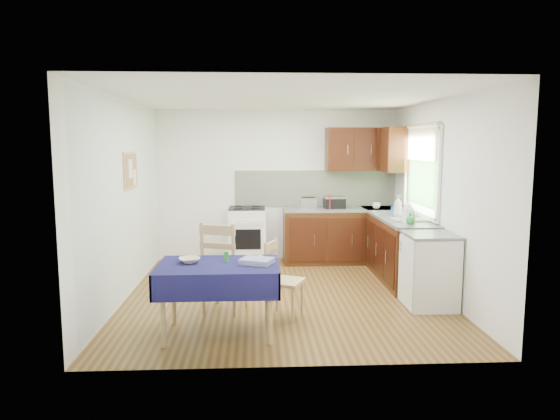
{
  "coord_description": "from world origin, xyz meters",
  "views": [
    {
      "loc": [
        -0.36,
        -6.23,
        1.92
      ],
      "look_at": [
        -0.05,
        0.12,
        1.09
      ],
      "focal_mm": 32.0,
      "sensor_mm": 36.0,
      "label": 1
    }
  ],
  "objects_px": {
    "kettle": "(408,214)",
    "chair_near": "(281,277)",
    "sandwich_press": "(334,202)",
    "dining_table": "(219,274)",
    "dish_rack": "(409,219)",
    "chair_far": "(223,264)",
    "toaster": "(308,203)"
  },
  "relations": [
    {
      "from": "dining_table",
      "to": "sandwich_press",
      "type": "bearing_deg",
      "value": 63.94
    },
    {
      "from": "chair_far",
      "to": "dish_rack",
      "type": "relative_size",
      "value": 2.38
    },
    {
      "from": "chair_near",
      "to": "kettle",
      "type": "distance_m",
      "value": 2.11
    },
    {
      "from": "chair_far",
      "to": "chair_near",
      "type": "distance_m",
      "value": 0.7
    },
    {
      "from": "sandwich_press",
      "to": "dining_table",
      "type": "bearing_deg",
      "value": -140.45
    },
    {
      "from": "chair_far",
      "to": "sandwich_press",
      "type": "xyz_separation_m",
      "value": [
        1.67,
        2.4,
        0.43
      ]
    },
    {
      "from": "toaster",
      "to": "sandwich_press",
      "type": "height_order",
      "value": "toaster"
    },
    {
      "from": "sandwich_press",
      "to": "dish_rack",
      "type": "distance_m",
      "value": 1.61
    },
    {
      "from": "toaster",
      "to": "kettle",
      "type": "height_order",
      "value": "kettle"
    },
    {
      "from": "chair_far",
      "to": "dining_table",
      "type": "bearing_deg",
      "value": 110.05
    },
    {
      "from": "sandwich_press",
      "to": "dish_rack",
      "type": "height_order",
      "value": "dish_rack"
    },
    {
      "from": "chair_near",
      "to": "toaster",
      "type": "bearing_deg",
      "value": 11.6
    },
    {
      "from": "dining_table",
      "to": "chair_far",
      "type": "height_order",
      "value": "chair_far"
    },
    {
      "from": "dining_table",
      "to": "toaster",
      "type": "height_order",
      "value": "toaster"
    },
    {
      "from": "chair_far",
      "to": "toaster",
      "type": "height_order",
      "value": "toaster"
    },
    {
      "from": "kettle",
      "to": "chair_near",
      "type": "bearing_deg",
      "value": -148.82
    },
    {
      "from": "dining_table",
      "to": "dish_rack",
      "type": "relative_size",
      "value": 2.73
    },
    {
      "from": "kettle",
      "to": "chair_far",
      "type": "bearing_deg",
      "value": -160.67
    },
    {
      "from": "chair_far",
      "to": "sandwich_press",
      "type": "bearing_deg",
      "value": -104.72
    },
    {
      "from": "chair_near",
      "to": "kettle",
      "type": "relative_size",
      "value": 3.36
    },
    {
      "from": "dish_rack",
      "to": "sandwich_press",
      "type": "bearing_deg",
      "value": 103.54
    },
    {
      "from": "chair_near",
      "to": "sandwich_press",
      "type": "bearing_deg",
      "value": 3.17
    },
    {
      "from": "chair_near",
      "to": "toaster",
      "type": "distance_m",
      "value": 2.66
    },
    {
      "from": "toaster",
      "to": "dining_table",
      "type": "bearing_deg",
      "value": -100.75
    },
    {
      "from": "dish_rack",
      "to": "kettle",
      "type": "relative_size",
      "value": 1.73
    },
    {
      "from": "dining_table",
      "to": "sandwich_press",
      "type": "height_order",
      "value": "sandwich_press"
    },
    {
      "from": "chair_near",
      "to": "dining_table",
      "type": "bearing_deg",
      "value": 151.4
    },
    {
      "from": "sandwich_press",
      "to": "kettle",
      "type": "distance_m",
      "value": 1.72
    },
    {
      "from": "sandwich_press",
      "to": "kettle",
      "type": "relative_size",
      "value": 1.29
    },
    {
      "from": "sandwich_press",
      "to": "kettle",
      "type": "height_order",
      "value": "kettle"
    },
    {
      "from": "chair_near",
      "to": "toaster",
      "type": "xyz_separation_m",
      "value": [
        0.57,
        2.54,
        0.53
      ]
    },
    {
      "from": "toaster",
      "to": "dish_rack",
      "type": "bearing_deg",
      "value": -35.36
    }
  ]
}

